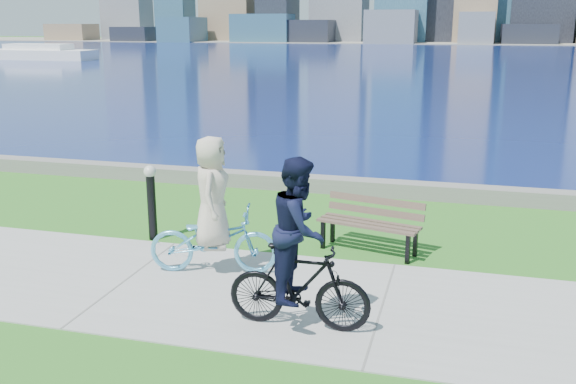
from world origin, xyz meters
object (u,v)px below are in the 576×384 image
(cyclist_woman, at_px, (213,223))
(bollard_lamp, at_px, (151,197))
(cyclist_man, at_px, (299,258))
(park_bench, at_px, (371,220))

(cyclist_woman, bearing_deg, bollard_lamp, 41.67)
(cyclist_man, bearing_deg, cyclist_woman, 48.85)
(park_bench, relative_size, cyclist_man, 0.83)
(cyclist_woman, bearing_deg, park_bench, -65.45)
(bollard_lamp, relative_size, cyclist_man, 0.62)
(cyclist_woman, relative_size, cyclist_man, 0.97)
(park_bench, xyz_separation_m, cyclist_man, (-0.48, -3.24, 0.41))
(cyclist_woman, xyz_separation_m, cyclist_man, (1.81, -1.53, 0.14))
(bollard_lamp, bearing_deg, park_bench, 6.48)
(park_bench, height_order, cyclist_woman, cyclist_woman)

